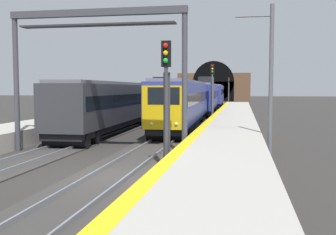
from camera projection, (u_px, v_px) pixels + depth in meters
The scene contains 12 objects.
ground_plane at pixel (111, 178), 15.29m from camera, with size 320.00×320.00×0.00m, color #302D2B.
platform_right at pixel (219, 168), 14.52m from camera, with size 112.00×3.66×1.02m, color #ADA89E.
platform_right_edge_strip at pixel (176, 153), 14.77m from camera, with size 112.00×0.50×0.01m, color yellow.
track_main_line at pixel (111, 177), 15.29m from camera, with size 160.00×3.16×0.21m.
train_main_approaching at pixel (205, 97), 52.89m from camera, with size 58.57×3.24×4.91m.
train_adjacent_platform at pixel (142, 100), 40.34m from camera, with size 37.71×3.20×4.77m.
railway_signal_near at pixel (166, 93), 16.34m from camera, with size 0.39×0.38×5.31m.
railway_signal_mid at pixel (212, 87), 41.30m from camera, with size 0.39×0.38×5.88m.
railway_signal_far at pixel (229, 88), 90.73m from camera, with size 0.39×0.38×5.90m.
overhead_signal_gantry at pixel (97, 44), 20.64m from camera, with size 0.70×9.42×7.43m.
tunnel_portal at pixel (214, 87), 104.98m from camera, with size 2.29×18.86×10.56m.
catenary_mast_near at pixel (270, 78), 20.54m from camera, with size 0.22×1.96×7.65m.
Camera 1 is at (-14.44, -4.86, 3.41)m, focal length 43.03 mm.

